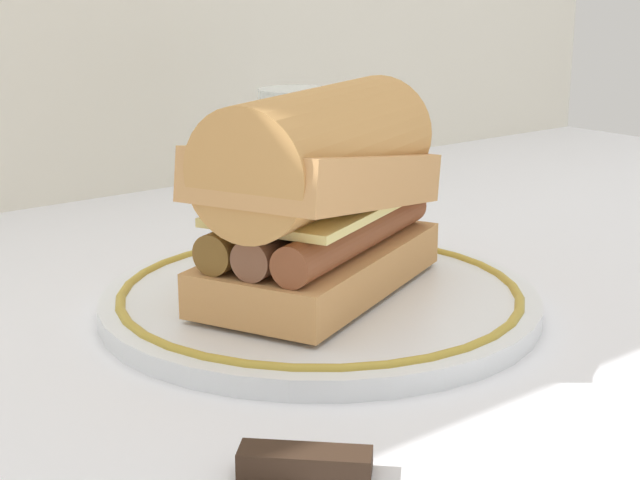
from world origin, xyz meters
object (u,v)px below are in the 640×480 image
Objects in this scene: sausage_sandwich at (320,190)px; drinking_glass at (296,161)px; butter_knife at (399,472)px; plate at (320,298)px.

sausage_sandwich is 0.24m from drinking_glass.
drinking_glass is 0.85× the size of butter_knife.
plate is at bearing 39.84° from sausage_sandwich.
butter_knife is at bearing -119.75° from plate.
drinking_glass reaches higher than butter_knife.
plate is at bearing 60.25° from butter_knife.
sausage_sandwich is (-0.00, -0.00, 0.07)m from plate.
plate is 0.25m from drinking_glass.
sausage_sandwich is at bearing -123.73° from drinking_glass.
butter_knife is at bearing -121.89° from drinking_glass.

